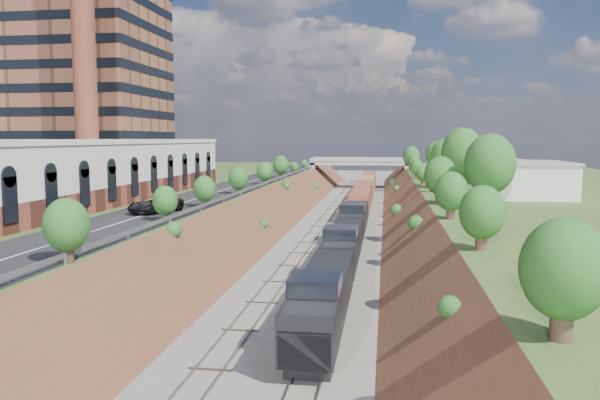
# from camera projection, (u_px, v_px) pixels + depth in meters

# --- Properties ---
(platform_left) EXTENTS (44.00, 180.00, 5.00)m
(platform_left) POSITION_uv_depth(u_px,v_px,m) (122.00, 202.00, 88.04)
(platform_left) COLOR #354E20
(platform_left) RESTS_ON ground
(platform_right) EXTENTS (44.00, 180.00, 5.00)m
(platform_right) POSITION_uv_depth(u_px,v_px,m) (585.00, 210.00, 78.48)
(platform_right) COLOR #354E20
(platform_right) RESTS_ON ground
(embankment_left) EXTENTS (10.00, 180.00, 10.00)m
(embankment_left) POSITION_uv_depth(u_px,v_px,m) (265.00, 222.00, 85.11)
(embankment_left) COLOR brown
(embankment_left) RESTS_ON ground
(embankment_right) EXTENTS (10.00, 180.00, 10.00)m
(embankment_right) POSITION_uv_depth(u_px,v_px,m) (418.00, 225.00, 81.93)
(embankment_right) COLOR brown
(embankment_right) RESTS_ON ground
(rail_left_track) EXTENTS (1.58, 180.00, 0.18)m
(rail_left_track) POSITION_uv_depth(u_px,v_px,m) (322.00, 222.00, 83.89)
(rail_left_track) COLOR gray
(rail_left_track) RESTS_ON ground
(rail_right_track) EXTENTS (1.58, 180.00, 0.18)m
(rail_right_track) POSITION_uv_depth(u_px,v_px,m) (358.00, 223.00, 83.13)
(rail_right_track) COLOR gray
(rail_right_track) RESTS_ON ground
(road) EXTENTS (8.00, 180.00, 0.10)m
(road) POSITION_uv_depth(u_px,v_px,m) (234.00, 187.00, 85.24)
(road) COLOR black
(road) RESTS_ON platform_left
(guardrail) EXTENTS (0.10, 171.00, 0.70)m
(guardrail) POSITION_uv_depth(u_px,v_px,m) (262.00, 184.00, 84.40)
(guardrail) COLOR #99999E
(guardrail) RESTS_ON platform_left
(commercial_building) EXTENTS (14.30, 62.30, 7.00)m
(commercial_building) POSITION_uv_depth(u_px,v_px,m) (74.00, 171.00, 65.04)
(commercial_building) COLOR brown
(commercial_building) RESTS_ON platform_left
(highrise_tower) EXTENTS (22.00, 22.00, 53.90)m
(highrise_tower) POSITION_uv_depth(u_px,v_px,m) (86.00, 14.00, 98.26)
(highrise_tower) COLOR brown
(highrise_tower) RESTS_ON platform_left
(smokestack) EXTENTS (3.20, 3.20, 40.00)m
(smokestack) POSITION_uv_depth(u_px,v_px,m) (84.00, 46.00, 82.19)
(smokestack) COLOR brown
(smokestack) RESTS_ON platform_left
(overpass) EXTENTS (24.50, 8.30, 7.40)m
(overpass) POSITION_uv_depth(u_px,v_px,m) (360.00, 168.00, 144.01)
(overpass) COLOR gray
(overpass) RESTS_ON ground
(white_building_near) EXTENTS (9.00, 12.00, 4.00)m
(white_building_near) POSITION_uv_depth(u_px,v_px,m) (527.00, 180.00, 71.51)
(white_building_near) COLOR silver
(white_building_near) RESTS_ON platform_right
(white_building_far) EXTENTS (8.00, 10.00, 3.60)m
(white_building_far) POSITION_uv_depth(u_px,v_px,m) (491.00, 172.00, 93.25)
(white_building_far) COLOR silver
(white_building_far) RESTS_ON platform_right
(tree_right_large) EXTENTS (5.25, 5.25, 7.61)m
(tree_right_large) POSITION_uv_depth(u_px,v_px,m) (490.00, 165.00, 60.40)
(tree_right_large) COLOR #473323
(tree_right_large) RESTS_ON platform_right
(tree_left_crest) EXTENTS (2.45, 2.45, 3.55)m
(tree_left_crest) POSITION_uv_depth(u_px,v_px,m) (148.00, 204.00, 45.14)
(tree_left_crest) COLOR #473323
(tree_left_crest) RESTS_ON platform_left
(freight_train) EXTENTS (2.85, 115.24, 4.55)m
(freight_train) POSITION_uv_depth(u_px,v_px,m) (360.00, 204.00, 86.78)
(freight_train) COLOR black
(freight_train) RESTS_ON ground
(suv) EXTENTS (4.57, 6.30, 1.59)m
(suv) POSITION_uv_depth(u_px,v_px,m) (155.00, 204.00, 55.15)
(suv) COLOR black
(suv) RESTS_ON road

